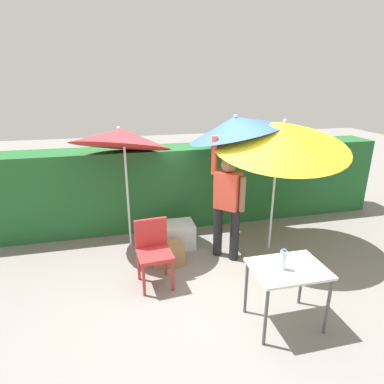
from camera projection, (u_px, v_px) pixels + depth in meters
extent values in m
plane|color=gray|center=(197.00, 269.00, 4.80)|extent=(24.00, 24.00, 0.00)
cube|color=#23602D|center=(174.00, 186.00, 6.16)|extent=(8.00, 0.70, 1.48)
cylinder|color=silver|center=(233.00, 188.00, 5.47)|extent=(0.04, 0.04, 1.83)
cone|color=blue|center=(235.00, 125.00, 5.10)|extent=(1.59, 1.56, 0.71)
sphere|color=silver|center=(236.00, 116.00, 5.02)|extent=(0.05, 0.05, 0.05)
cylinder|color=silver|center=(128.00, 198.00, 5.25)|extent=(0.04, 0.04, 1.68)
cone|color=red|center=(121.00, 138.00, 4.94)|extent=(1.60, 1.55, 0.82)
sphere|color=silver|center=(118.00, 128.00, 4.89)|extent=(0.05, 0.05, 0.05)
cylinder|color=silver|center=(273.00, 200.00, 5.11)|extent=(0.04, 0.04, 1.71)
cone|color=yellow|center=(281.00, 134.00, 4.78)|extent=(2.07, 2.07, 0.87)
sphere|color=silver|center=(285.00, 121.00, 4.71)|extent=(0.05, 0.05, 0.05)
cylinder|color=black|center=(218.00, 231.00, 5.07)|extent=(0.14, 0.14, 0.82)
cylinder|color=black|center=(234.00, 235.00, 4.94)|extent=(0.14, 0.14, 0.82)
cube|color=#E04C38|center=(228.00, 190.00, 4.78)|extent=(0.41, 0.41, 0.56)
sphere|color=#8C6647|center=(229.00, 165.00, 4.65)|extent=(0.22, 0.22, 0.22)
cylinder|color=#E04C38|center=(214.00, 155.00, 4.72)|extent=(0.13, 0.13, 0.56)
cylinder|color=#8C6647|center=(242.00, 194.00, 4.68)|extent=(0.13, 0.13, 0.52)
cylinder|color=#B72D2D|center=(144.00, 281.00, 4.14)|extent=(0.04, 0.04, 0.44)
cylinder|color=#B72D2D|center=(173.00, 276.00, 4.26)|extent=(0.04, 0.04, 0.44)
cylinder|color=#B72D2D|center=(139.00, 266.00, 4.48)|extent=(0.04, 0.04, 0.44)
cylinder|color=#B72D2D|center=(166.00, 261.00, 4.60)|extent=(0.04, 0.04, 0.44)
cube|color=#B72D2D|center=(155.00, 254.00, 4.29)|extent=(0.48, 0.48, 0.05)
cube|color=#B72D2D|center=(151.00, 233.00, 4.39)|extent=(0.44, 0.08, 0.40)
cube|color=silver|center=(177.00, 235.00, 5.40)|extent=(0.57, 0.43, 0.41)
cube|color=#9E7A4C|center=(168.00, 254.00, 4.92)|extent=(0.47, 0.34, 0.30)
cylinder|color=#4C4C51|center=(301.00, 279.00, 3.97)|extent=(0.04, 0.04, 0.69)
cylinder|color=#4C4C51|center=(246.00, 287.00, 3.81)|extent=(0.04, 0.04, 0.69)
cylinder|color=#4C4C51|center=(328.00, 307.00, 3.49)|extent=(0.04, 0.04, 0.69)
cylinder|color=#4C4C51|center=(266.00, 317.00, 3.33)|extent=(0.04, 0.04, 0.69)
cube|color=silver|center=(288.00, 269.00, 3.53)|extent=(0.80, 0.60, 0.03)
cylinder|color=silver|center=(283.00, 260.00, 3.46)|extent=(0.07, 0.07, 0.22)
cylinder|color=#2D60B7|center=(284.00, 250.00, 3.42)|extent=(0.04, 0.04, 0.02)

